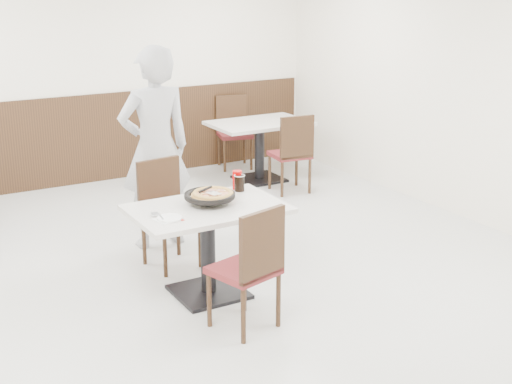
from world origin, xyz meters
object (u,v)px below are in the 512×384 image
diner_person (155,148)px  side_plate (170,218)px  main_table (208,251)px  chair_far (171,215)px  pizza_pan (210,199)px  pizza (213,196)px  chair_near (244,267)px  bg_chair_right_far (235,133)px  red_cup (237,180)px  bg_table_right (259,151)px  cola_glass (239,183)px  bg_chair_right_near (290,153)px

diner_person → side_plate: bearing=72.8°
main_table → chair_far: size_ratio=1.26×
chair_far → pizza_pan: 0.72m
chair_far → pizza: chair_far is taller
pizza_pan → side_plate: size_ratio=1.69×
chair_near → diner_person: size_ratio=0.50×
diner_person → bg_chair_right_far: size_ratio=2.01×
pizza → red_cup: red_cup is taller
diner_person → main_table: bearing=87.4°
pizza → diner_person: 1.20m
main_table → bg_table_right: 3.38m
diner_person → cola_glass: bearing=110.1°
chair_near → chair_far: same height
red_cup → diner_person: diner_person is taller
pizza → side_plate: 0.50m
bg_chair_right_far → pizza_pan: bearing=73.7°
main_table → red_cup: 0.70m
pizza_pan → bg_chair_right_far: size_ratio=0.34×
pizza → cola_glass: 0.39m
pizza_pan → diner_person: (0.03, 1.20, 0.16)m
red_cup → diner_person: (-0.36, 0.94, 0.12)m
side_plate → bg_chair_right_far: bg_chair_right_far is taller
red_cup → bg_chair_right_far: size_ratio=0.17×
chair_near → bg_table_right: chair_near is taller
cola_glass → bg_chair_right_near: (1.69, 1.85, -0.34)m
main_table → pizza_pan: bearing=46.2°
chair_near → bg_chair_right_far: (2.09, 4.03, 0.00)m
main_table → cola_glass: cola_glass is taller
red_cup → bg_chair_right_near: bearing=46.9°
chair_near → red_cup: (0.46, 0.94, 0.35)m
pizza_pan → diner_person: 1.21m
red_cup → bg_chair_right_near: bg_chair_right_near is taller
main_table → bg_table_right: bearing=52.8°
pizza_pan → bg_chair_right_far: (2.02, 3.34, -0.32)m
chair_far → bg_chair_right_far: bearing=-136.0°
bg_table_right → bg_chair_right_far: bg_chair_right_far is taller
chair_near → cola_glass: size_ratio=7.31×
bg_chair_right_near → chair_near: bearing=-120.8°
pizza → bg_chair_right_near: bearing=45.1°
diner_person → bg_chair_right_far: 2.96m
chair_near → red_cup: size_ratio=5.94×
cola_glass → red_cup: red_cup is taller
red_cup → side_plate: bearing=-151.7°
main_table → cola_glass: 0.66m
bg_chair_right_near → pizza_pan: bearing=-128.1°
chair_far → bg_chair_right_near: (2.14, 1.41, 0.00)m
chair_near → cola_glass: bearing=47.7°
cola_glass → diner_person: bearing=109.0°
pizza_pan → pizza: 0.04m
bg_table_right → red_cup: bearing=-123.9°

